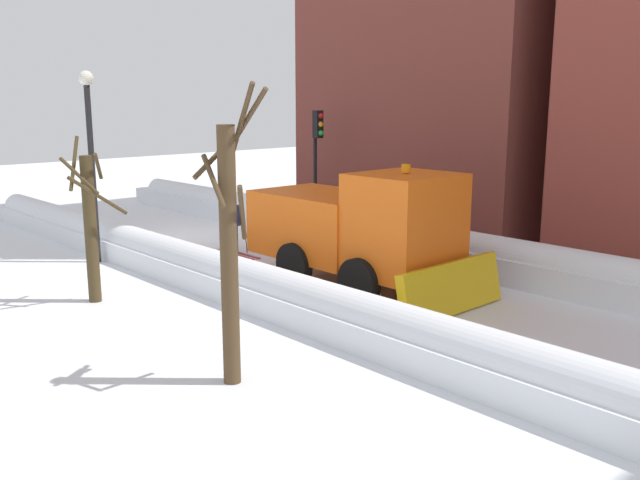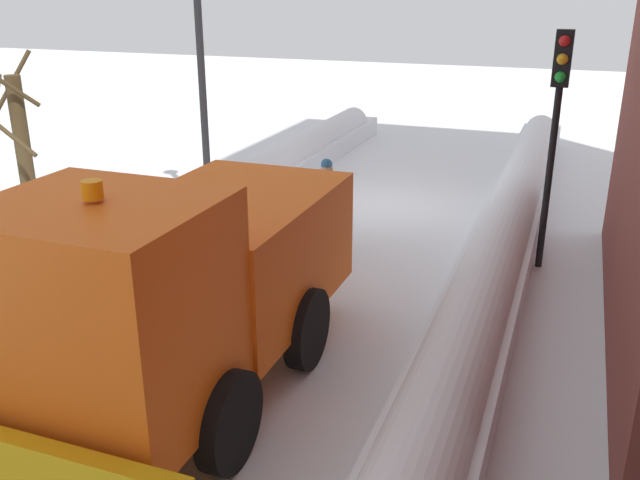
{
  "view_description": "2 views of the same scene",
  "coord_description": "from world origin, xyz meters",
  "px_view_note": "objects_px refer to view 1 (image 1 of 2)",
  "views": [
    {
      "loc": [
        11.83,
        19.47,
        4.55
      ],
      "look_at": [
        0.48,
        7.12,
        1.05
      ],
      "focal_mm": 38.41,
      "sensor_mm": 36.0,
      "label": 1
    },
    {
      "loc": [
        -3.95,
        14.66,
        4.82
      ],
      "look_at": [
        -0.5,
        5.43,
        1.15
      ],
      "focal_mm": 38.69,
      "sensor_mm": 36.0,
      "label": 2
    }
  ],
  "objects_px": {
    "skier": "(232,220)",
    "bare_tree_mid": "(230,248)",
    "plow_truck": "(360,228)",
    "traffic_light_pole": "(317,148)",
    "bare_tree_near": "(90,224)",
    "street_lamp": "(90,143)"
  },
  "relations": [
    {
      "from": "plow_truck",
      "to": "street_lamp",
      "type": "relative_size",
      "value": 1.14
    },
    {
      "from": "skier",
      "to": "bare_tree_near",
      "type": "height_order",
      "value": "bare_tree_near"
    },
    {
      "from": "bare_tree_near",
      "to": "bare_tree_mid",
      "type": "relative_size",
      "value": 0.78
    },
    {
      "from": "plow_truck",
      "to": "skier",
      "type": "distance_m",
      "value": 5.23
    },
    {
      "from": "traffic_light_pole",
      "to": "bare_tree_mid",
      "type": "bearing_deg",
      "value": 41.31
    },
    {
      "from": "plow_truck",
      "to": "skier",
      "type": "relative_size",
      "value": 3.31
    },
    {
      "from": "plow_truck",
      "to": "bare_tree_near",
      "type": "distance_m",
      "value": 6.21
    },
    {
      "from": "plow_truck",
      "to": "traffic_light_pole",
      "type": "height_order",
      "value": "traffic_light_pole"
    },
    {
      "from": "plow_truck",
      "to": "bare_tree_near",
      "type": "relative_size",
      "value": 1.6
    },
    {
      "from": "bare_tree_mid",
      "to": "skier",
      "type": "bearing_deg",
      "value": -125.46
    },
    {
      "from": "plow_truck",
      "to": "traffic_light_pole",
      "type": "bearing_deg",
      "value": -123.72
    },
    {
      "from": "plow_truck",
      "to": "skier",
      "type": "height_order",
      "value": "plow_truck"
    },
    {
      "from": "plow_truck",
      "to": "bare_tree_mid",
      "type": "relative_size",
      "value": 1.25
    },
    {
      "from": "traffic_light_pole",
      "to": "street_lamp",
      "type": "bearing_deg",
      "value": -8.79
    },
    {
      "from": "bare_tree_mid",
      "to": "street_lamp",
      "type": "bearing_deg",
      "value": -102.39
    },
    {
      "from": "plow_truck",
      "to": "street_lamp",
      "type": "xyz_separation_m",
      "value": [
        3.53,
        -6.85,
        1.85
      ]
    },
    {
      "from": "plow_truck",
      "to": "skier",
      "type": "xyz_separation_m",
      "value": [
        0.07,
        -5.21,
        -0.48
      ]
    },
    {
      "from": "skier",
      "to": "bare_tree_near",
      "type": "distance_m",
      "value": 5.62
    },
    {
      "from": "traffic_light_pole",
      "to": "bare_tree_mid",
      "type": "xyz_separation_m",
      "value": [
        9.41,
        8.27,
        -0.67
      ]
    },
    {
      "from": "skier",
      "to": "street_lamp",
      "type": "height_order",
      "value": "street_lamp"
    },
    {
      "from": "plow_truck",
      "to": "street_lamp",
      "type": "height_order",
      "value": "street_lamp"
    },
    {
      "from": "skier",
      "to": "bare_tree_mid",
      "type": "distance_m",
      "value": 9.62
    }
  ]
}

